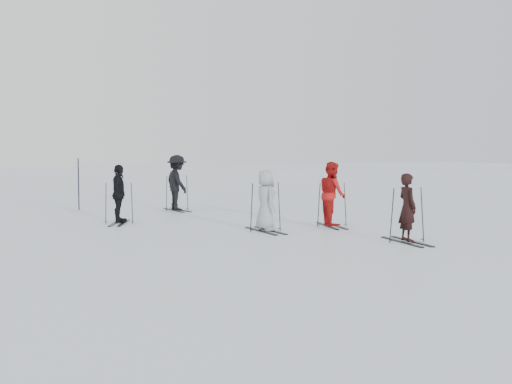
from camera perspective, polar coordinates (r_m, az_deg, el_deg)
ground at (r=16.62m, az=1.44°, el=-3.66°), size 120.00×120.00×0.00m
skier_near_dark at (r=15.32m, az=13.30°, el=-1.44°), size 0.44×0.62×1.58m
skier_red at (r=18.04m, az=6.79°, el=-0.23°), size 0.84×0.99×1.79m
skier_grey at (r=16.87m, az=0.86°, el=-0.82°), size 0.52×0.79×1.60m
skier_uphill_left at (r=19.02m, az=-12.10°, el=-0.23°), size 0.76×1.07×1.68m
skier_uphill_far at (r=22.60m, az=-7.04°, el=0.78°), size 0.83×1.30×1.92m
skis_near_dark at (r=15.34m, az=13.29°, el=-1.92°), size 1.91×1.16×1.32m
skis_red at (r=18.07m, az=6.78°, el=-1.05°), size 1.89×1.26×1.27m
skis_grey at (r=16.88m, az=0.86°, el=-1.26°), size 1.85×1.01×1.33m
skis_uphill_left at (r=19.03m, az=-12.09°, el=-0.91°), size 1.90×1.48×1.23m
skis_uphill_far at (r=22.62m, az=-7.03°, el=-0.03°), size 1.83×1.09×1.28m
piste_marker at (r=23.48m, az=-15.50°, el=0.68°), size 0.05×0.05×1.83m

